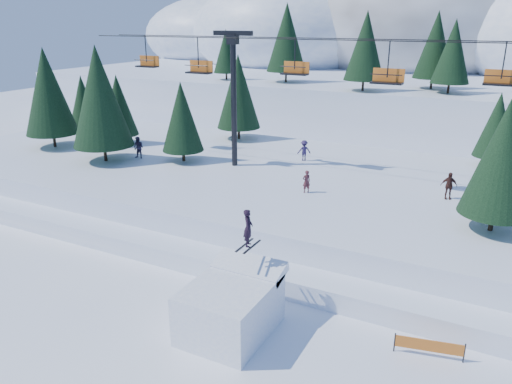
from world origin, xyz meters
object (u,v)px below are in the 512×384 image
at_px(banner_near, 429,346).
at_px(banner_far, 440,309).
at_px(jump_kicker, 231,305).
at_px(chairlift, 366,86).

relative_size(banner_near, banner_far, 0.99).
bearing_deg(banner_far, jump_kicker, -147.56).
bearing_deg(banner_near, banner_far, 90.39).
height_order(banner_near, banner_far, same).
bearing_deg(chairlift, jump_kicker, -93.62).
bearing_deg(banner_far, chairlift, 123.07).
xyz_separation_m(jump_kicker, chairlift, (1.04, 16.51, 8.02)).
distance_m(banner_near, banner_far, 3.15).
height_order(jump_kicker, chairlift, chairlift).
relative_size(jump_kicker, chairlift, 0.12).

